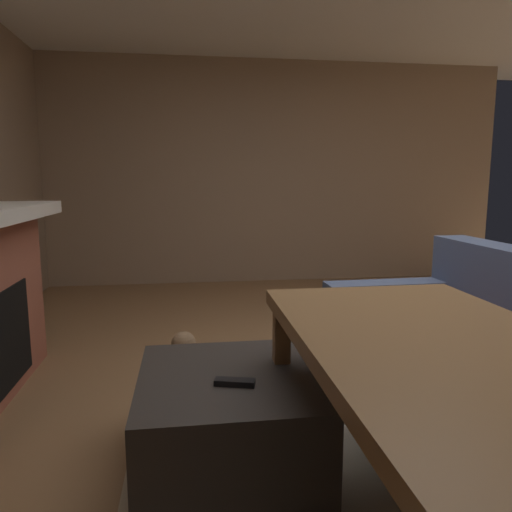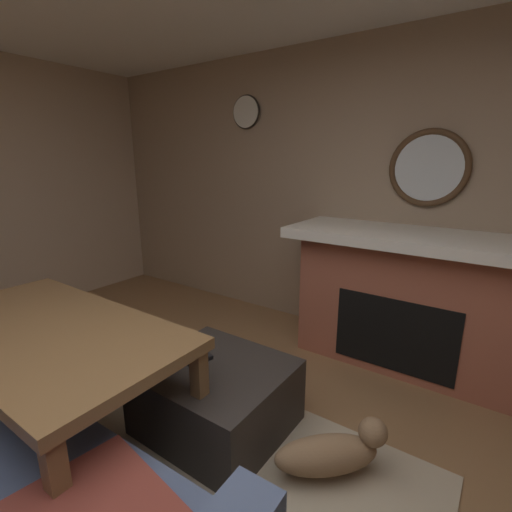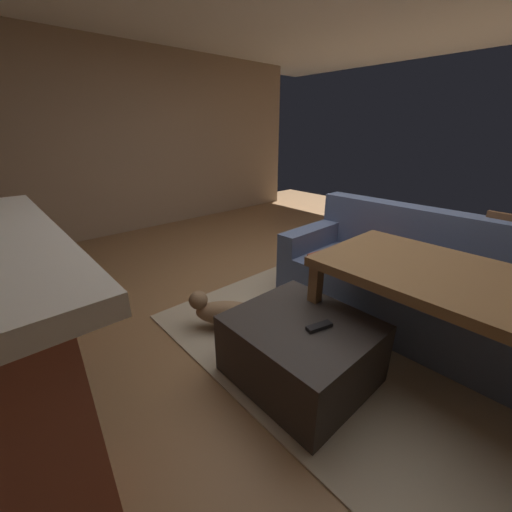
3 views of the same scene
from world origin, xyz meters
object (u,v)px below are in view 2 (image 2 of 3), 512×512
Objects in this scene: dining_table at (47,340)px; wall_clock at (246,112)px; small_dog at (332,452)px; ottoman_coffee_table at (217,397)px; fireplace at (406,298)px; round_wall_mirror at (428,168)px; tv_remote at (200,360)px.

wall_clock is at bearing -80.98° from dining_table.
small_dog is 1.61× the size of wall_clock.
wall_clock is (0.37, -2.34, 1.41)m from dining_table.
small_dog is at bearing -154.48° from dining_table.
ottoman_coffee_table is 0.49× the size of dining_table.
fireplace is 1.65m from ottoman_coffee_table.
round_wall_mirror reaches higher than tv_remote.
small_dog is at bearing 136.46° from wall_clock.
fireplace is 2.34m from wall_clock.
round_wall_mirror is at bearing -120.61° from dining_table.
round_wall_mirror is (0.00, -0.29, 0.99)m from fireplace.
tv_remote is at bearing 60.24° from fireplace.
tv_remote is 0.89m from small_dog.
dining_table is 3.14× the size of small_dog.
wall_clock is at bearing -59.07° from ottoman_coffee_table.
small_dog is (-0.84, -0.07, -0.27)m from tv_remote.
ottoman_coffee_table is at bearing 3.81° from small_dog.
wall_clock is at bearing -9.26° from fireplace.
round_wall_mirror is 1.83× the size of wall_clock.
round_wall_mirror is at bearing 180.00° from wall_clock.
ottoman_coffee_table is 5.09× the size of tv_remote.
tv_remote is 0.49× the size of wall_clock.
fireplace reaches higher than small_dog.
dining_table reaches higher than tv_remote.
ottoman_coffee_table reaches higher than small_dog.
round_wall_mirror is 3.74× the size of tv_remote.
dining_table is 5.06× the size of wall_clock.
small_dog is (-1.39, -0.66, -0.50)m from dining_table.
ottoman_coffee_table is 2.48× the size of wall_clock.
dining_table is at bearing 59.39° from round_wall_mirror.
ottoman_coffee_table is at bearing 67.26° from round_wall_mirror.
small_dog is at bearing -159.95° from tv_remote.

